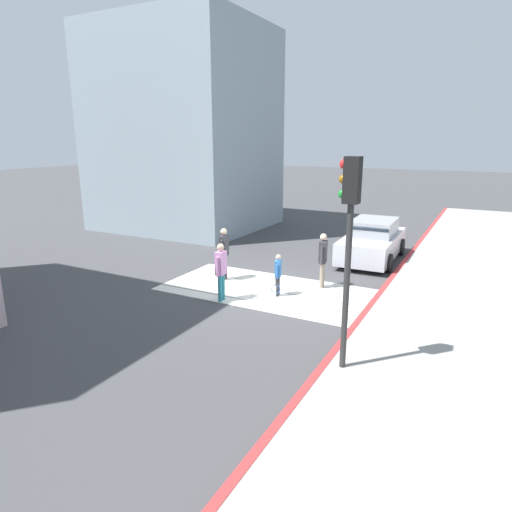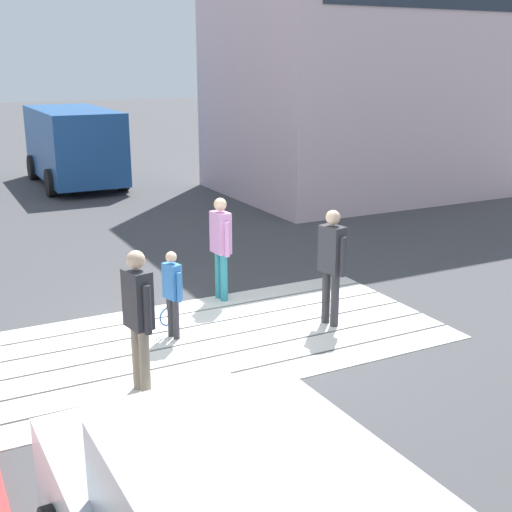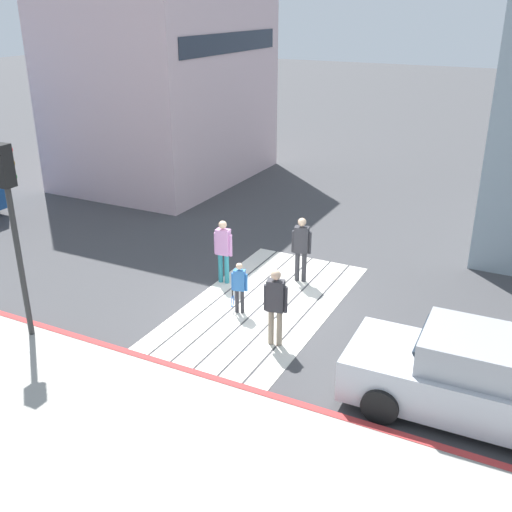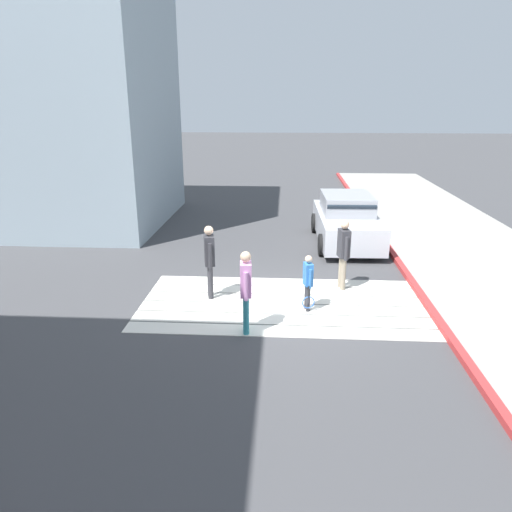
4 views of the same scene
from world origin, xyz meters
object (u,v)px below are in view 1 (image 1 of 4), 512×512
(car_parked_near_curb, at_px, (372,241))
(pedestrian_adult_lead, at_px, (323,257))
(traffic_light_corner, at_px, (349,223))
(pedestrian_adult_trailing, at_px, (221,268))
(pedestrian_child_with_racket, at_px, (278,273))
(pedestrian_adult_side, at_px, (224,250))

(car_parked_near_curb, xyz_separation_m, pedestrian_adult_lead, (0.56, 4.03, 0.28))
(pedestrian_adult_lead, bearing_deg, traffic_light_corner, 114.07)
(pedestrian_adult_lead, xyz_separation_m, pedestrian_adult_trailing, (2.15, 2.48, -0.02))
(pedestrian_adult_trailing, bearing_deg, pedestrian_adult_lead, -130.99)
(car_parked_near_curb, height_order, pedestrian_adult_trailing, pedestrian_adult_trailing)
(pedestrian_adult_lead, xyz_separation_m, pedestrian_child_with_racket, (0.90, 1.34, -0.30))
(pedestrian_adult_trailing, relative_size, pedestrian_child_with_racket, 1.33)
(traffic_light_corner, distance_m, pedestrian_adult_lead, 5.62)
(pedestrian_adult_trailing, bearing_deg, pedestrian_adult_side, -60.52)
(pedestrian_adult_trailing, distance_m, pedestrian_adult_side, 1.99)
(pedestrian_adult_lead, relative_size, pedestrian_child_with_racket, 1.37)
(traffic_light_corner, distance_m, pedestrian_adult_trailing, 5.28)
(car_parked_near_curb, bearing_deg, pedestrian_child_with_racket, 74.88)
(traffic_light_corner, height_order, pedestrian_adult_lead, traffic_light_corner)
(car_parked_near_curb, relative_size, pedestrian_adult_side, 2.50)
(traffic_light_corner, bearing_deg, car_parked_near_curb, -79.84)
(pedestrian_adult_lead, bearing_deg, pedestrian_child_with_racket, 56.30)
(car_parked_near_curb, height_order, pedestrian_child_with_racket, car_parked_near_curb)
(pedestrian_adult_lead, distance_m, pedestrian_adult_side, 3.22)
(pedestrian_adult_lead, bearing_deg, car_parked_near_curb, -97.86)
(traffic_light_corner, bearing_deg, pedestrian_adult_lead, -65.93)
(car_parked_near_curb, relative_size, traffic_light_corner, 1.02)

